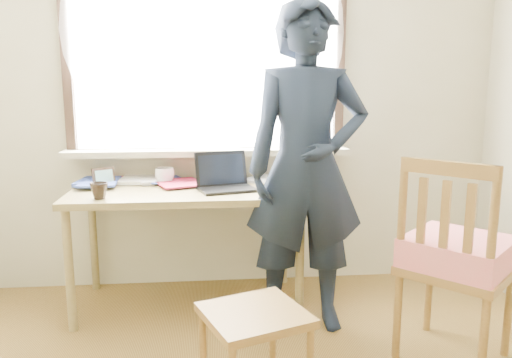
{
  "coord_description": "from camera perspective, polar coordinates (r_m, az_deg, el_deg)",
  "views": [
    {
      "loc": [
        -0.2,
        -1.36,
        1.35
      ],
      "look_at": [
        0.02,
        0.95,
        0.92
      ],
      "focal_mm": 35.0,
      "sensor_mm": 36.0,
      "label": 1
    }
  ],
  "objects": [
    {
      "name": "desk",
      "position": [
        3.07,
        -7.82,
        -2.5
      ],
      "size": [
        1.39,
        0.69,
        0.74
      ],
      "color": "olive",
      "rests_on": "ground"
    },
    {
      "name": "laptop",
      "position": [
        3.01,
        -3.62,
        -0.18
      ],
      "size": [
        0.38,
        0.34,
        0.22
      ],
      "color": "black",
      "rests_on": "desk"
    },
    {
      "name": "mug_white",
      "position": [
        3.26,
        -10.39,
        0.42
      ],
      "size": [
        0.14,
        0.14,
        0.1
      ],
      "primitive_type": "imported",
      "rotation": [
        0.0,
        0.0,
        0.15
      ],
      "color": "white",
      "rests_on": "desk"
    },
    {
      "name": "mug_dark",
      "position": [
        2.88,
        -17.48,
        -1.3
      ],
      "size": [
        0.1,
        0.1,
        0.09
      ],
      "primitive_type": "imported",
      "rotation": [
        0.0,
        0.0,
        0.06
      ],
      "color": "black",
      "rests_on": "desk"
    },
    {
      "name": "mouse",
      "position": [
        2.98,
        1.94,
        -1.01
      ],
      "size": [
        0.08,
        0.06,
        0.03
      ],
      "primitive_type": "ellipsoid",
      "color": "black",
      "rests_on": "desk"
    },
    {
      "name": "desk_clutter",
      "position": [
        3.27,
        -14.49,
        -0.31
      ],
      "size": [
        0.79,
        0.54,
        0.03
      ],
      "color": "white",
      "rests_on": "desk"
    },
    {
      "name": "book_a",
      "position": [
        3.29,
        -13.65,
        -0.26
      ],
      "size": [
        0.29,
        0.33,
        0.03
      ],
      "primitive_type": "imported",
      "rotation": [
        0.0,
        0.0,
        0.42
      ],
      "color": "white",
      "rests_on": "desk"
    },
    {
      "name": "book_b",
      "position": [
        3.33,
        -0.56,
        0.14
      ],
      "size": [
        0.3,
        0.32,
        0.02
      ],
      "primitive_type": "imported",
      "rotation": [
        0.0,
        0.0,
        -0.57
      ],
      "color": "white",
      "rests_on": "desk"
    },
    {
      "name": "picture_frame",
      "position": [
        3.21,
        -17.01,
        0.08
      ],
      "size": [
        0.12,
        0.09,
        0.11
      ],
      "color": "black",
      "rests_on": "desk"
    },
    {
      "name": "work_chair",
      "position": [
        2.21,
        -0.16,
        -16.38
      ],
      "size": [
        0.52,
        0.51,
        0.42
      ],
      "color": "brown",
      "rests_on": "ground"
    },
    {
      "name": "side_chair",
      "position": [
        2.65,
        21.92,
        -8.14
      ],
      "size": [
        0.66,
        0.66,
        1.03
      ],
      "color": "brown",
      "rests_on": "ground"
    },
    {
      "name": "person",
      "position": [
        2.75,
        5.8,
        1.22
      ],
      "size": [
        0.68,
        0.46,
        1.82
      ],
      "primitive_type": "imported",
      "rotation": [
        0.0,
        0.0,
        -0.03
      ],
      "color": "black",
      "rests_on": "ground"
    }
  ]
}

